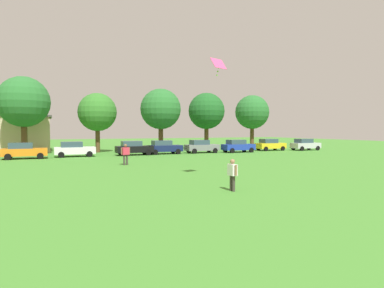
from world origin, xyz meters
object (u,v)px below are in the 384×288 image
(parked_car_blue_6, at_px, (238,146))
(tree_center_left, at_px, (97,112))
(parked_car_navy_4, at_px, (164,147))
(tree_left, at_px, (24,102))
(parked_car_yellow_7, at_px, (270,145))
(kite, at_px, (218,65))
(parked_car_gray_5, at_px, (201,146))
(tree_center_right, at_px, (161,109))
(adult_bystander, at_px, (232,172))
(parked_car_silver_8, at_px, (305,144))
(tree_far_right, at_px, (252,112))
(bystander_near_trees, at_px, (126,153))
(parked_car_orange_1, at_px, (24,151))
(parked_car_white_2, at_px, (74,149))
(parked_car_black_3, at_px, (134,148))
(tree_right, at_px, (206,111))

(parked_car_blue_6, distance_m, tree_center_left, 19.06)
(parked_car_navy_4, relative_size, tree_left, 0.47)
(parked_car_yellow_7, bearing_deg, kite, -132.55)
(parked_car_gray_5, bearing_deg, tree_left, 167.03)
(tree_left, xyz_separation_m, tree_center_right, (16.65, -0.56, -0.47))
(adult_bystander, xyz_separation_m, parked_car_yellow_7, (21.05, 25.30, -0.08))
(parked_car_silver_8, xyz_separation_m, tree_far_right, (-3.33, 8.80, 5.02))
(parked_car_blue_6, bearing_deg, parked_car_silver_8, -0.19)
(parked_car_navy_4, distance_m, tree_center_left, 10.44)
(bystander_near_trees, bearing_deg, kite, -87.39)
(tree_center_left, height_order, tree_far_right, tree_far_right)
(parked_car_yellow_7, xyz_separation_m, tree_center_left, (-23.30, 5.87, 4.43))
(parked_car_orange_1, bearing_deg, tree_center_left, 40.03)
(tree_center_left, bearing_deg, parked_car_silver_8, -14.41)
(parked_car_white_2, relative_size, parked_car_blue_6, 1.00)
(parked_car_white_2, xyz_separation_m, parked_car_silver_8, (31.84, -1.05, 0.00))
(bystander_near_trees, bearing_deg, parked_car_orange_1, 114.99)
(parked_car_orange_1, height_order, parked_car_silver_8, same)
(parked_car_orange_1, distance_m, parked_car_yellow_7, 31.67)
(kite, bearing_deg, parked_car_white_2, 107.43)
(parked_car_yellow_7, bearing_deg, parked_car_orange_1, -177.93)
(parked_car_black_3, distance_m, parked_car_navy_4, 3.84)
(bystander_near_trees, xyz_separation_m, tree_center_right, (8.05, 14.96, 4.70))
(parked_car_navy_4, distance_m, parked_car_yellow_7, 16.24)
(bystander_near_trees, height_order, kite, kite)
(kite, relative_size, parked_car_gray_5, 0.26)
(tree_left, height_order, tree_far_right, tree_left)
(tree_center_left, xyz_separation_m, tree_center_right, (8.06, -2.10, 0.48))
(tree_center_right, relative_size, tree_right, 0.99)
(parked_car_white_2, distance_m, tree_far_right, 29.97)
(tree_center_left, height_order, tree_center_right, tree_center_right)
(parked_car_blue_6, height_order, tree_center_right, tree_center_right)
(tree_center_left, distance_m, tree_right, 16.23)
(parked_car_orange_1, distance_m, parked_car_silver_8, 36.79)
(parked_car_yellow_7, height_order, tree_center_right, tree_center_right)
(tree_center_right, bearing_deg, bystander_near_trees, -118.28)
(kite, relative_size, tree_far_right, 0.13)
(parked_car_blue_6, distance_m, tree_center_right, 11.48)
(parked_car_white_2, xyz_separation_m, parked_car_blue_6, (20.45, -1.01, 0.00))
(parked_car_gray_5, xyz_separation_m, tree_center_right, (-4.10, 4.22, 4.91))
(parked_car_blue_6, relative_size, tree_far_right, 0.49)
(bystander_near_trees, xyz_separation_m, tree_right, (16.20, 17.55, 4.74))
(parked_car_gray_5, relative_size, tree_left, 0.47)
(parked_car_orange_1, xyz_separation_m, tree_center_left, (8.34, 7.01, 4.43))
(parked_car_white_2, bearing_deg, tree_center_right, 19.94)
(parked_car_silver_8, distance_m, tree_center_right, 21.60)
(parked_car_blue_6, xyz_separation_m, tree_left, (-25.65, 5.72, 5.38))
(parked_car_navy_4, relative_size, parked_car_blue_6, 1.00)
(tree_center_left, height_order, tree_right, tree_right)
(bystander_near_trees, xyz_separation_m, parked_car_navy_4, (7.06, 10.78, -0.21))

